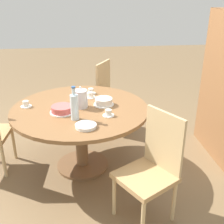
# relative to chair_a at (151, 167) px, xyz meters

# --- Properties ---
(ground_plane) EXTENTS (14.00, 14.00, 0.00)m
(ground_plane) POSITION_rel_chair_a_xyz_m (-0.81, -0.57, -0.49)
(ground_plane) COLOR brown
(dining_table) EXTENTS (1.42, 1.42, 0.72)m
(dining_table) POSITION_rel_chair_a_xyz_m (-0.81, -0.57, 0.09)
(dining_table) COLOR brown
(dining_table) RESTS_ON ground_plane
(chair_a) EXTENTS (0.58, 0.58, 0.96)m
(chair_a) POSITION_rel_chair_a_xyz_m (0.00, 0.00, 0.00)
(chair_a) COLOR tan
(chair_a) RESTS_ON ground_plane
(chair_b) EXTENTS (0.57, 0.57, 0.96)m
(chair_b) POSITION_rel_chair_a_xyz_m (-1.69, -0.14, 0.00)
(chair_b) COLOR tan
(chair_b) RESTS_ON ground_plane
(coffee_pot) EXTENTS (0.14, 0.14, 0.23)m
(coffee_pot) POSITION_rel_chair_a_xyz_m (-0.81, -0.56, 0.33)
(coffee_pot) COLOR silver
(coffee_pot) RESTS_ON dining_table
(water_bottle) EXTENTS (0.08, 0.08, 0.32)m
(water_bottle) POSITION_rel_chair_a_xyz_m (-0.52, -0.62, 0.36)
(water_bottle) COLOR silver
(water_bottle) RESTS_ON dining_table
(cake_main) EXTENTS (0.24, 0.24, 0.07)m
(cake_main) POSITION_rel_chair_a_xyz_m (-0.69, -0.75, 0.26)
(cake_main) COLOR white
(cake_main) RESTS_ON dining_table
(cake_second) EXTENTS (0.21, 0.21, 0.08)m
(cake_second) POSITION_rel_chair_a_xyz_m (-0.85, -0.32, 0.26)
(cake_second) COLOR white
(cake_second) RESTS_ON dining_table
(cup_a) EXTENTS (0.11, 0.11, 0.06)m
(cup_a) POSITION_rel_chair_a_xyz_m (-1.21, -0.44, 0.25)
(cup_a) COLOR white
(cup_a) RESTS_ON dining_table
(cup_b) EXTENTS (0.11, 0.11, 0.06)m
(cup_b) POSITION_rel_chair_a_xyz_m (-0.89, -1.13, 0.25)
(cup_b) COLOR white
(cup_b) RESTS_ON dining_table
(cup_c) EXTENTS (0.11, 0.11, 0.06)m
(cup_c) POSITION_rel_chair_a_xyz_m (-0.57, -0.30, 0.25)
(cup_c) COLOR white
(cup_c) RESTS_ON dining_table
(cup_d) EXTENTS (0.11, 0.11, 0.06)m
(cup_d) POSITION_rel_chair_a_xyz_m (-1.08, -0.45, 0.25)
(cup_d) COLOR white
(cup_d) RESTS_ON dining_table
(plate_stack) EXTENTS (0.19, 0.19, 0.03)m
(plate_stack) POSITION_rel_chair_a_xyz_m (-0.34, -0.52, 0.24)
(plate_stack) COLOR white
(plate_stack) RESTS_ON dining_table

